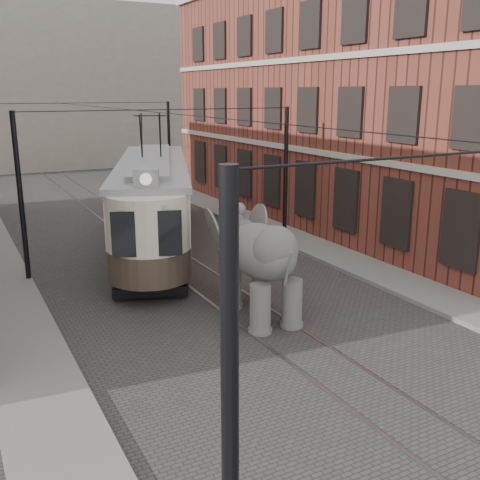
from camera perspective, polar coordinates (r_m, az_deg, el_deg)
ground at (r=17.63m, az=0.58°, el=-7.13°), size 120.00×120.00×0.00m
tram_rails at (r=17.62m, az=0.58°, el=-7.10°), size 1.54×80.00×0.02m
sidewalk_right at (r=20.96m, az=15.20°, el=-3.82°), size 2.00×60.00×0.15m
sidewalk_left at (r=15.83m, az=-20.96°, el=-10.54°), size 2.00×60.00×0.15m
brick_building at (r=29.99m, az=11.26°, el=13.45°), size 8.00×26.00×12.00m
distant_block at (r=54.92m, az=-20.37°, el=14.41°), size 28.00×10.00×14.00m
catenary at (r=21.11m, az=-6.37°, el=4.95°), size 11.00×30.20×6.00m
tram at (r=24.73m, az=-8.89°, el=5.94°), size 7.80×14.42×5.67m
elephant at (r=16.59m, az=2.14°, el=-2.74°), size 3.19×5.36×3.18m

